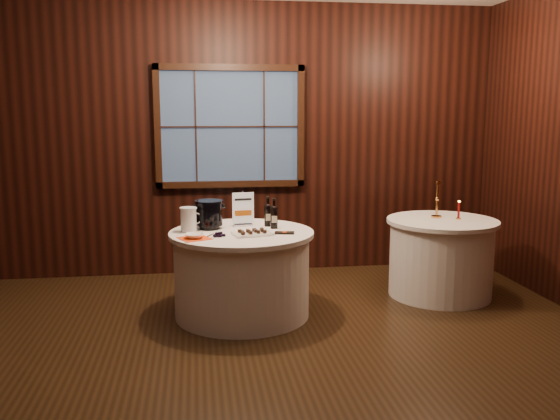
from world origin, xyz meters
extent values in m
plane|color=black|center=(0.00, 0.00, 0.00)|extent=(6.00, 6.00, 0.00)
cube|color=black|center=(0.00, 2.50, 1.50)|extent=(6.00, 0.02, 3.00)
cube|color=#364D71|center=(0.00, 2.47, 1.65)|extent=(1.50, 0.01, 1.20)
cylinder|color=white|center=(0.00, 1.00, 0.36)|extent=(1.20, 1.20, 0.73)
cylinder|color=white|center=(0.00, 1.00, 0.75)|extent=(1.28, 1.28, 0.04)
cylinder|color=white|center=(2.00, 1.30, 0.36)|extent=(1.00, 1.00, 0.73)
cylinder|color=white|center=(2.00, 1.30, 0.75)|extent=(1.08, 1.08, 0.04)
cube|color=silver|center=(0.03, 1.25, 0.78)|extent=(0.18, 0.11, 0.02)
cube|color=silver|center=(0.03, 1.25, 0.94)|extent=(0.02, 0.02, 0.31)
cube|color=white|center=(0.03, 1.24, 0.94)|extent=(0.20, 0.03, 0.29)
cylinder|color=black|center=(0.26, 1.20, 0.86)|extent=(0.07, 0.07, 0.18)
sphere|color=black|center=(0.26, 1.20, 0.95)|extent=(0.07, 0.07, 0.07)
cylinder|color=black|center=(0.26, 1.20, 1.00)|extent=(0.03, 0.03, 0.08)
cylinder|color=black|center=(0.26, 1.20, 1.04)|extent=(0.03, 0.03, 0.02)
cube|color=beige|center=(0.26, 1.17, 0.86)|extent=(0.05, 0.00, 0.06)
cylinder|color=black|center=(0.30, 1.09, 0.86)|extent=(0.07, 0.07, 0.18)
sphere|color=black|center=(0.30, 1.09, 0.95)|extent=(0.07, 0.07, 0.07)
cylinder|color=black|center=(0.30, 1.09, 1.00)|extent=(0.02, 0.02, 0.08)
cylinder|color=black|center=(0.30, 1.09, 1.04)|extent=(0.03, 0.03, 0.02)
cube|color=beige|center=(0.30, 1.06, 0.86)|extent=(0.05, 0.00, 0.06)
cylinder|color=black|center=(-0.28, 1.16, 0.79)|extent=(0.18, 0.18, 0.03)
cylinder|color=black|center=(-0.28, 1.16, 0.90)|extent=(0.24, 0.24, 0.20)
cylinder|color=black|center=(-0.28, 1.16, 1.02)|extent=(0.25, 0.25, 0.02)
cube|color=white|center=(0.08, 0.83, 0.78)|extent=(0.36, 0.28, 0.02)
cube|color=black|center=(0.36, 0.85, 0.78)|extent=(0.18, 0.11, 0.01)
cylinder|color=#342813|center=(-0.28, 0.80, 0.79)|extent=(0.07, 0.01, 0.03)
cylinder|color=white|center=(-0.46, 1.05, 0.87)|extent=(0.14, 0.14, 0.21)
cylinder|color=white|center=(-0.46, 1.05, 0.98)|extent=(0.15, 0.15, 0.01)
torus|color=white|center=(-0.39, 1.05, 0.88)|extent=(0.10, 0.05, 0.10)
cube|color=#E84513|center=(-0.41, 0.76, 0.77)|extent=(0.31, 0.31, 0.00)
imported|color=white|center=(-0.41, 0.76, 0.79)|extent=(0.16, 0.16, 0.04)
cylinder|color=gold|center=(1.98, 1.40, 0.78)|extent=(0.10, 0.10, 0.02)
cylinder|color=gold|center=(1.98, 1.40, 0.95)|extent=(0.02, 0.02, 0.32)
cylinder|color=gold|center=(1.98, 1.40, 1.13)|extent=(0.05, 0.05, 0.03)
cylinder|color=gold|center=(2.16, 1.29, 0.78)|extent=(0.05, 0.05, 0.01)
cylinder|color=#950C0B|center=(2.16, 1.29, 0.86)|extent=(0.02, 0.02, 0.15)
sphere|color=#FFB23F|center=(2.16, 1.29, 0.95)|extent=(0.02, 0.02, 0.02)
camera|label=1|loc=(-0.39, -4.12, 1.83)|focal=38.00mm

